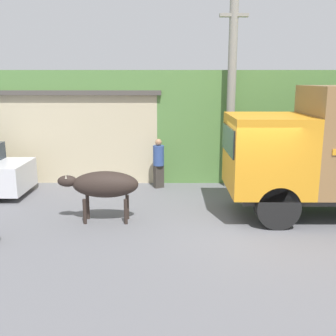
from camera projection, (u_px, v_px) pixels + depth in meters
name	position (u px, v px, depth m)	size (l,w,h in m)	color
ground_plane	(241.00, 225.00, 9.84)	(60.00, 60.00, 0.00)	slate
hillside_embankment	(214.00, 120.00, 16.09)	(32.00, 5.48, 3.88)	#568442
building_backdrop	(77.00, 133.00, 14.69)	(6.36, 2.70, 3.22)	#C6B793
brown_cow	(103.00, 185.00, 9.92)	(2.05, 0.67, 1.32)	#2D231E
pedestrian_on_hill	(159.00, 161.00, 13.09)	(0.49, 0.49, 1.66)	#38332D
utility_pole	(231.00, 90.00, 12.75)	(0.90, 0.28, 6.28)	gray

